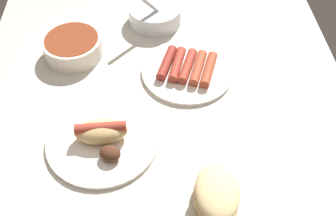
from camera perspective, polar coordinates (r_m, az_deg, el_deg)
ground_plane at (r=90.42cm, az=-0.63°, el=-1.67°), size 120.00×90.00×3.00cm
bread_stack at (r=74.62cm, az=7.04°, el=-12.59°), size 12.80×9.68×7.20cm
bowl_chili at (r=104.53cm, az=-13.70°, el=8.80°), size 15.09×15.09×5.15cm
plate_sausages at (r=97.87cm, az=2.84°, el=5.68°), size 22.84×22.84×3.40cm
plate_hotdog_assembled at (r=84.75cm, az=-9.51°, el=-4.14°), size 24.43×24.43×5.61cm
bowl_coleslaw at (r=112.56cm, az=-1.88°, el=13.69°), size 14.94×14.94×14.76cm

